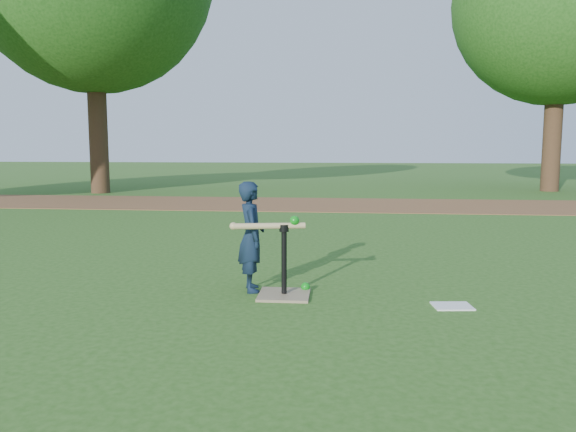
# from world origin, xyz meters

# --- Properties ---
(ground) EXTENTS (80.00, 80.00, 0.00)m
(ground) POSITION_xyz_m (0.00, 0.00, 0.00)
(ground) COLOR #285116
(ground) RESTS_ON ground
(dirt_strip) EXTENTS (24.00, 3.00, 0.01)m
(dirt_strip) POSITION_xyz_m (0.00, 7.50, 0.01)
(dirt_strip) COLOR brown
(dirt_strip) RESTS_ON ground
(child) EXTENTS (0.32, 0.40, 0.97)m
(child) POSITION_xyz_m (-0.02, 0.04, 0.48)
(child) COLOR #101E31
(child) RESTS_ON ground
(wiffle_ball_ground) EXTENTS (0.08, 0.08, 0.08)m
(wiffle_ball_ground) POSITION_xyz_m (0.46, 0.06, 0.04)
(wiffle_ball_ground) COLOR #0C8714
(wiffle_ball_ground) RESTS_ON ground
(clipboard) EXTENTS (0.33, 0.27, 0.01)m
(clipboard) POSITION_xyz_m (1.66, -0.30, 0.01)
(clipboard) COLOR white
(clipboard) RESTS_ON ground
(batting_tee) EXTENTS (0.44, 0.44, 0.61)m
(batting_tee) POSITION_xyz_m (0.29, -0.12, 0.11)
(batting_tee) COLOR #8C7959
(batting_tee) RESTS_ON ground
(swing_action) EXTENTS (0.63, 0.17, 0.12)m
(swing_action) POSITION_xyz_m (0.18, -0.14, 0.61)
(swing_action) COLOR tan
(swing_action) RESTS_ON ground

